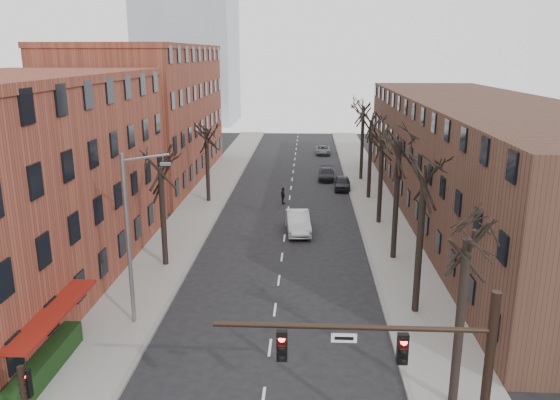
# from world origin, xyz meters

# --- Properties ---
(sidewalk_left) EXTENTS (4.00, 90.00, 0.15)m
(sidewalk_left) POSITION_xyz_m (-8.00, 35.00, 0.07)
(sidewalk_left) COLOR gray
(sidewalk_left) RESTS_ON ground
(sidewalk_right) EXTENTS (4.00, 90.00, 0.15)m
(sidewalk_right) POSITION_xyz_m (8.00, 35.00, 0.07)
(sidewalk_right) COLOR gray
(sidewalk_right) RESTS_ON ground
(building_left_near) EXTENTS (12.00, 26.00, 12.00)m
(building_left_near) POSITION_xyz_m (-16.00, 15.00, 6.00)
(building_left_near) COLOR brown
(building_left_near) RESTS_ON ground
(building_left_far) EXTENTS (12.00, 28.00, 14.00)m
(building_left_far) POSITION_xyz_m (-16.00, 44.00, 7.00)
(building_left_far) COLOR brown
(building_left_far) RESTS_ON ground
(building_right) EXTENTS (12.00, 50.00, 10.00)m
(building_right) POSITION_xyz_m (16.00, 30.00, 5.00)
(building_right) COLOR #4A2E22
(building_right) RESTS_ON ground
(awning_left) EXTENTS (1.20, 7.00, 0.15)m
(awning_left) POSITION_xyz_m (-9.40, 6.00, 0.00)
(awning_left) COLOR maroon
(awning_left) RESTS_ON ground
(hedge) EXTENTS (0.80, 6.00, 1.00)m
(hedge) POSITION_xyz_m (-9.50, 5.00, 0.65)
(hedge) COLOR #1A3412
(hedge) RESTS_ON sidewalk_left
(tree_right_b) EXTENTS (5.20, 5.20, 10.80)m
(tree_right_b) POSITION_xyz_m (7.60, 12.00, 0.00)
(tree_right_b) COLOR black
(tree_right_b) RESTS_ON ground
(tree_right_c) EXTENTS (5.20, 5.20, 11.60)m
(tree_right_c) POSITION_xyz_m (7.60, 20.00, 0.00)
(tree_right_c) COLOR black
(tree_right_c) RESTS_ON ground
(tree_right_d) EXTENTS (5.20, 5.20, 10.00)m
(tree_right_d) POSITION_xyz_m (7.60, 28.00, 0.00)
(tree_right_d) COLOR black
(tree_right_d) RESTS_ON ground
(tree_right_e) EXTENTS (5.20, 5.20, 10.80)m
(tree_right_e) POSITION_xyz_m (7.60, 36.00, 0.00)
(tree_right_e) COLOR black
(tree_right_e) RESTS_ON ground
(tree_right_f) EXTENTS (5.20, 5.20, 11.60)m
(tree_right_f) POSITION_xyz_m (7.60, 44.00, 0.00)
(tree_right_f) COLOR black
(tree_right_f) RESTS_ON ground
(tree_left_a) EXTENTS (5.20, 5.20, 9.50)m
(tree_left_a) POSITION_xyz_m (-7.60, 18.00, 0.00)
(tree_left_a) COLOR black
(tree_left_a) RESTS_ON ground
(tree_left_b) EXTENTS (5.20, 5.20, 9.50)m
(tree_left_b) POSITION_xyz_m (-7.60, 34.00, 0.00)
(tree_left_b) COLOR black
(tree_left_b) RESTS_ON ground
(signal_mast_arm) EXTENTS (8.14, 0.30, 7.20)m
(signal_mast_arm) POSITION_xyz_m (5.45, -1.00, 4.40)
(signal_mast_arm) COLOR black
(signal_mast_arm) RESTS_ON ground
(streetlight) EXTENTS (2.45, 0.22, 9.03)m
(streetlight) POSITION_xyz_m (-7.03, 10.00, 5.01)
(streetlight) COLOR slate
(streetlight) RESTS_ON ground
(silver_sedan) EXTENTS (2.21, 5.12, 1.64)m
(silver_sedan) POSITION_xyz_m (1.00, 25.48, 0.82)
(silver_sedan) COLOR #B8BBC0
(silver_sedan) RESTS_ON ground
(parked_car_near) EXTENTS (1.80, 4.06, 1.36)m
(parked_car_near) POSITION_xyz_m (5.30, 39.66, 0.68)
(parked_car_near) COLOR black
(parked_car_near) RESTS_ON ground
(parked_car_mid) EXTENTS (1.91, 4.34, 1.24)m
(parked_car_mid) POSITION_xyz_m (3.80, 44.08, 0.62)
(parked_car_mid) COLOR black
(parked_car_mid) RESTS_ON ground
(parked_car_far) EXTENTS (1.96, 4.20, 1.17)m
(parked_car_far) POSITION_xyz_m (3.80, 59.79, 0.58)
(parked_car_far) COLOR slate
(parked_car_far) RESTS_ON ground
(pedestrian_crossing) EXTENTS (0.67, 1.00, 1.58)m
(pedestrian_crossing) POSITION_xyz_m (-0.55, 33.74, 0.79)
(pedestrian_crossing) COLOR black
(pedestrian_crossing) RESTS_ON ground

